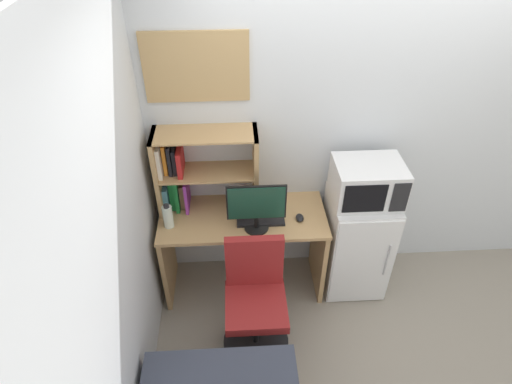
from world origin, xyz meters
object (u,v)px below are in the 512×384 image
(hutch_bookshelf, at_px, (192,171))
(water_bottle, at_px, (168,216))
(desk_chair, at_px, (255,304))
(keyboard, at_px, (261,220))
(microwave, at_px, (368,182))
(computer_mouse, at_px, (300,218))
(monitor, at_px, (256,206))
(mini_fridge, at_px, (356,242))
(wall_corkboard, at_px, (196,68))

(hutch_bookshelf, distance_m, water_bottle, 0.38)
(hutch_bookshelf, xyz_separation_m, desk_chair, (0.43, -0.69, -0.71))
(hutch_bookshelf, relative_size, keyboard, 2.09)
(hutch_bookshelf, xyz_separation_m, microwave, (1.29, -0.15, -0.04))
(desk_chair, bearing_deg, computer_mouse, 52.55)
(microwave, bearing_deg, hutch_bookshelf, 173.20)
(computer_mouse, bearing_deg, water_bottle, -178.97)
(monitor, xyz_separation_m, mini_fridge, (0.83, 0.13, -0.53))
(microwave, height_order, wall_corkboard, wall_corkboard)
(water_bottle, bearing_deg, microwave, 2.95)
(desk_chair, bearing_deg, hutch_bookshelf, 122.35)
(hutch_bookshelf, relative_size, mini_fridge, 0.83)
(computer_mouse, xyz_separation_m, microwave, (0.49, 0.06, 0.27))
(hutch_bookshelf, height_order, microwave, hutch_bookshelf)
(water_bottle, height_order, desk_chair, water_bottle)
(mini_fridge, relative_size, microwave, 1.82)
(keyboard, bearing_deg, monitor, -115.00)
(desk_chair, bearing_deg, mini_fridge, 31.72)
(desk_chair, bearing_deg, microwave, 31.87)
(monitor, height_order, desk_chair, monitor)
(keyboard, relative_size, wall_corkboard, 0.51)
(wall_corkboard, bearing_deg, water_bottle, -128.03)
(keyboard, relative_size, mini_fridge, 0.40)
(mini_fridge, xyz_separation_m, microwave, (0.00, 0.00, 0.61))
(water_bottle, relative_size, wall_corkboard, 0.29)
(water_bottle, height_order, wall_corkboard, wall_corkboard)
(monitor, bearing_deg, water_bottle, 174.99)
(water_bottle, relative_size, microwave, 0.41)
(mini_fridge, xyz_separation_m, wall_corkboard, (-1.20, 0.27, 1.40))
(monitor, xyz_separation_m, keyboard, (0.04, 0.08, -0.20))
(computer_mouse, relative_size, wall_corkboard, 0.13)
(hutch_bookshelf, relative_size, monitor, 1.76)
(hutch_bookshelf, bearing_deg, monitor, -31.64)
(microwave, bearing_deg, desk_chair, -148.13)
(water_bottle, bearing_deg, desk_chair, -36.49)
(monitor, distance_m, computer_mouse, 0.39)
(monitor, height_order, wall_corkboard, wall_corkboard)
(keyboard, height_order, computer_mouse, computer_mouse)
(hutch_bookshelf, bearing_deg, desk_chair, -57.65)
(keyboard, xyz_separation_m, desk_chair, (-0.07, -0.48, -0.39))
(water_bottle, relative_size, mini_fridge, 0.22)
(monitor, relative_size, keyboard, 1.19)
(mini_fridge, bearing_deg, keyboard, -176.14)
(water_bottle, height_order, microwave, microwave)
(computer_mouse, bearing_deg, microwave, 6.74)
(monitor, bearing_deg, wall_corkboard, 133.02)
(hutch_bookshelf, relative_size, computer_mouse, 8.44)
(monitor, bearing_deg, mini_fridge, 8.92)
(hutch_bookshelf, bearing_deg, microwave, -6.80)
(desk_chair, xyz_separation_m, wall_corkboard, (-0.35, 0.80, 1.45))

